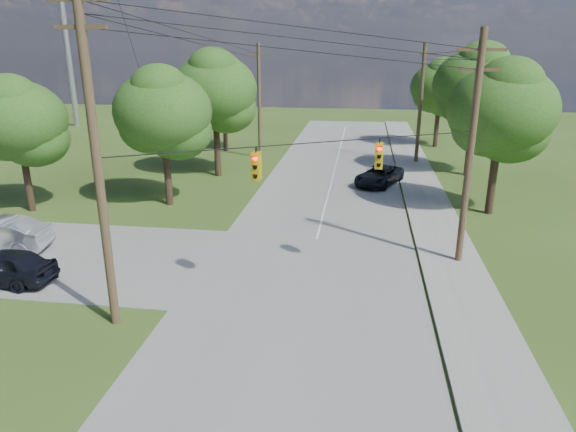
% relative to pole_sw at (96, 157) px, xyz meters
% --- Properties ---
extents(ground, '(140.00, 140.00, 0.00)m').
position_rel_pole_sw_xyz_m(ground, '(4.60, -0.40, -6.23)').
color(ground, '#344C19').
rests_on(ground, ground).
extents(main_road, '(10.00, 100.00, 0.03)m').
position_rel_pole_sw_xyz_m(main_road, '(6.60, 4.60, -6.21)').
color(main_road, gray).
rests_on(main_road, ground).
extents(sidewalk_east, '(2.60, 100.00, 0.12)m').
position_rel_pole_sw_xyz_m(sidewalk_east, '(13.30, 4.60, -6.17)').
color(sidewalk_east, '#9E9C94').
rests_on(sidewalk_east, ground).
extents(pole_sw, '(2.00, 0.32, 12.00)m').
position_rel_pole_sw_xyz_m(pole_sw, '(0.00, 0.00, 0.00)').
color(pole_sw, brown).
rests_on(pole_sw, ground).
extents(pole_ne, '(2.00, 0.32, 10.50)m').
position_rel_pole_sw_xyz_m(pole_ne, '(13.50, 7.60, -0.76)').
color(pole_ne, brown).
rests_on(pole_ne, ground).
extents(pole_north_e, '(2.00, 0.32, 10.00)m').
position_rel_pole_sw_xyz_m(pole_north_e, '(13.50, 29.60, -1.10)').
color(pole_north_e, brown).
rests_on(pole_north_e, ground).
extents(pole_north_w, '(2.00, 0.32, 10.00)m').
position_rel_pole_sw_xyz_m(pole_north_w, '(-0.40, 29.60, -1.10)').
color(pole_north_w, brown).
rests_on(pole_north_w, ground).
extents(power_lines, '(13.93, 29.62, 4.93)m').
position_rel_pole_sw_xyz_m(power_lines, '(6.10, 11.14, 2.93)').
color(power_lines, black).
rests_on(power_lines, ground).
extents(traffic_signals, '(4.91, 3.27, 1.05)m').
position_rel_pole_sw_xyz_m(traffic_signals, '(7.15, 4.03, -0.73)').
color(traffic_signals, gold).
rests_on(traffic_signals, ground).
extents(tree_w_near, '(6.00, 6.00, 8.40)m').
position_rel_pole_sw_xyz_m(tree_w_near, '(-3.40, 14.60, -0.30)').
color(tree_w_near, '#3D291E').
rests_on(tree_w_near, ground).
extents(tree_w_mid, '(6.40, 6.40, 9.22)m').
position_rel_pole_sw_xyz_m(tree_w_mid, '(-2.40, 22.60, 0.35)').
color(tree_w_mid, '#3D291E').
rests_on(tree_w_mid, ground).
extents(tree_w_far, '(6.00, 6.00, 8.73)m').
position_rel_pole_sw_xyz_m(tree_w_far, '(-4.40, 32.60, 0.02)').
color(tree_w_far, '#3D291E').
rests_on(tree_w_far, ground).
extents(tree_e_near, '(6.20, 6.20, 8.81)m').
position_rel_pole_sw_xyz_m(tree_e_near, '(16.60, 15.60, 0.02)').
color(tree_e_near, '#3D291E').
rests_on(tree_e_near, ground).
extents(tree_e_mid, '(6.60, 6.60, 9.64)m').
position_rel_pole_sw_xyz_m(tree_e_mid, '(17.10, 25.60, 0.68)').
color(tree_e_mid, '#3D291E').
rests_on(tree_e_mid, ground).
extents(tree_e_far, '(5.80, 5.80, 8.32)m').
position_rel_pole_sw_xyz_m(tree_e_far, '(16.10, 37.60, -0.31)').
color(tree_e_far, '#3D291E').
rests_on(tree_e_far, ground).
extents(tree_cross_n, '(5.60, 5.60, 7.91)m').
position_rel_pole_sw_xyz_m(tree_cross_n, '(-11.40, 12.10, -0.63)').
color(tree_cross_n, '#3D291E').
rests_on(tree_cross_n, ground).
extents(car_cross_dark, '(4.53, 1.95, 1.52)m').
position_rel_pole_sw_xyz_m(car_cross_dark, '(-6.22, 2.43, -5.43)').
color(car_cross_dark, black).
rests_on(car_cross_dark, cross_road).
extents(car_main_north, '(4.12, 5.44, 1.37)m').
position_rel_pole_sw_xyz_m(car_main_north, '(10.10, 21.50, -5.51)').
color(car_main_north, black).
rests_on(car_main_north, main_road).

